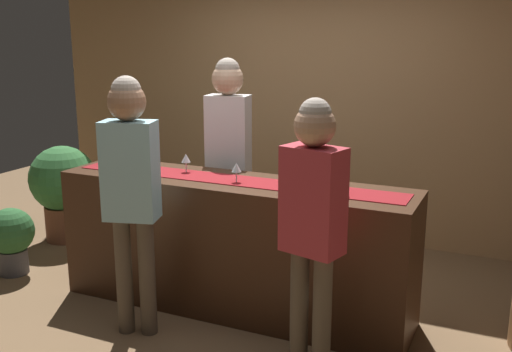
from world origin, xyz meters
The scene contains 14 objects.
ground_plane centered at (0.00, 0.00, 0.00)m, with size 10.00×10.00×0.00m, color brown.
back_wall centered at (0.00, 1.90, 1.45)m, with size 6.00×0.12×2.90m, color tan.
bar_counter centered at (0.00, 0.00, 0.49)m, with size 2.60×0.60×0.97m, color #3D2314.
counter_runner_cloth centered at (0.00, 0.00, 0.97)m, with size 2.47×0.28×0.01m, color maroon.
wine_bottle_amber centered at (-1.15, 0.06, 1.08)m, with size 0.07×0.07×0.30m.
wine_bottle_clear centered at (0.80, -0.02, 1.08)m, with size 0.07×0.07×0.30m.
wine_glass_near_customer centered at (-0.42, 0.07, 1.08)m, with size 0.07×0.07×0.14m.
wine_glass_mid_counter centered at (0.61, -0.01, 1.08)m, with size 0.07×0.07×0.14m.
wine_glass_far_end centered at (0.05, -0.05, 1.08)m, with size 0.07×0.07×0.14m.
bartender centered at (-0.33, 0.58, 1.13)m, with size 0.37×0.25×1.80m.
customer_sipping centered at (0.80, -0.60, 1.01)m, with size 0.38×0.28×1.65m.
customer_browsing centered at (-0.43, -0.61, 1.08)m, with size 0.38×0.29×1.73m.
potted_plant_tall centered at (-2.18, 0.65, 0.54)m, with size 0.64×0.64×0.93m.
potted_plant_small centered at (-1.98, -0.21, 0.33)m, with size 0.39×0.39×0.57m.
Camera 1 is at (1.84, -3.62, 1.98)m, focal length 41.55 mm.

